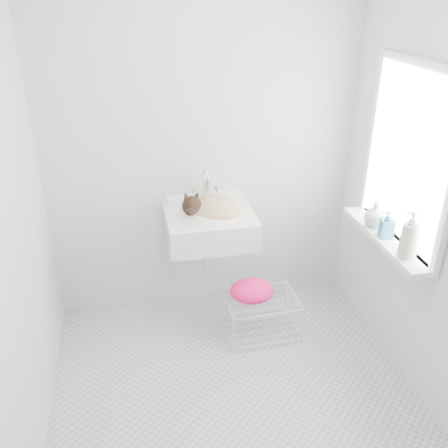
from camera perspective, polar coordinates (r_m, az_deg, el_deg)
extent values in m
cube|color=silver|center=(3.21, 1.04, -18.37)|extent=(2.20, 2.00, 0.02)
cube|color=silver|center=(3.40, -2.46, 9.26)|extent=(2.20, 0.02, 2.50)
cube|color=silver|center=(2.91, 22.96, 4.02)|extent=(0.02, 2.00, 2.50)
cube|color=silver|center=(2.50, -24.13, 0.14)|extent=(0.02, 2.00, 2.50)
cube|color=white|center=(3.03, 21.06, 7.22)|extent=(0.01, 0.80, 1.00)
cube|color=white|center=(3.02, 20.81, 7.22)|extent=(0.04, 0.90, 1.10)
cube|color=white|center=(3.19, 18.39, -1.62)|extent=(0.16, 0.88, 0.04)
cube|color=white|center=(3.31, -1.68, 1.30)|extent=(0.60, 0.52, 0.24)
ellipsoid|color=tan|center=(3.29, -1.14, 1.74)|extent=(0.43, 0.39, 0.19)
sphere|color=black|center=(3.18, -3.55, 2.46)|extent=(0.16, 0.16, 0.13)
torus|color=#B42320|center=(3.19, -3.24, 1.82)|extent=(0.14, 0.14, 0.05)
cube|color=silver|center=(3.50, 4.40, -10.65)|extent=(0.50, 0.36, 0.29)
ellipsoid|color=red|center=(3.39, 3.29, -8.31)|extent=(0.32, 0.24, 0.13)
imported|color=beige|center=(2.98, 20.59, -3.60)|extent=(0.11, 0.11, 0.24)
imported|color=#20637C|center=(3.16, 18.38, -1.42)|extent=(0.09, 0.09, 0.17)
imported|color=silver|center=(3.28, 17.15, -0.20)|extent=(0.19, 0.19, 0.18)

